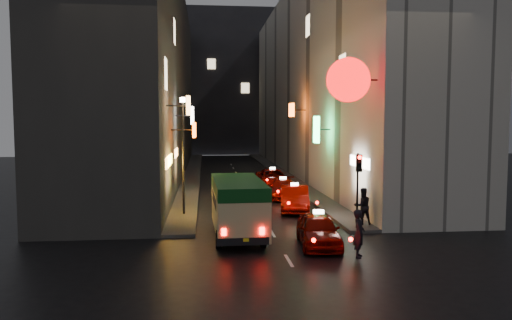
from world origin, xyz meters
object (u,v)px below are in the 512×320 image
object	(u,v)px
taxi_near	(318,227)
traffic_light	(358,174)
lamp_post	(183,147)
minibus	(238,201)
pedestrian_crossing	(359,230)

from	to	relation	value
taxi_near	traffic_light	world-z (taller)	traffic_light
lamp_post	traffic_light	bearing A→B (deg)	-28.91
minibus	lamp_post	bearing A→B (deg)	116.97
lamp_post	taxi_near	bearing A→B (deg)	-50.60
minibus	lamp_post	distance (m)	6.07
taxi_near	pedestrian_crossing	world-z (taller)	pedestrian_crossing
taxi_near	lamp_post	distance (m)	9.54
taxi_near	pedestrian_crossing	size ratio (longest dim) A/B	2.45
pedestrian_crossing	lamp_post	bearing A→B (deg)	57.13
taxi_near	lamp_post	bearing A→B (deg)	129.40
taxi_near	traffic_light	size ratio (longest dim) A/B	1.45
pedestrian_crossing	traffic_light	distance (m)	4.76
minibus	pedestrian_crossing	distance (m)	5.74
taxi_near	lamp_post	xyz separation A→B (m)	(-5.76, 7.02, 2.94)
traffic_light	lamp_post	world-z (taller)	lamp_post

